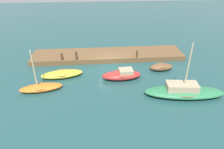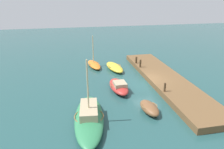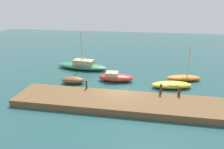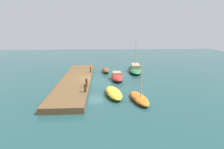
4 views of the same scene
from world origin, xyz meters
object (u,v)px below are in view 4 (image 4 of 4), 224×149
at_px(rowboat_orange, 139,98).
at_px(mooring_post_mid_west, 87,83).
at_px(sailboat_green, 135,69).
at_px(mooring_post_mid_east, 85,88).
at_px(motorboat_red, 117,77).
at_px(rowboat_yellow, 114,93).
at_px(dinghy_brown, 106,70).
at_px(mooring_post_west, 91,70).

xyz_separation_m(rowboat_orange, mooring_post_mid_west, (-2.98, -5.40, 0.74)).
distance_m(sailboat_green, mooring_post_mid_east, 13.72).
relative_size(motorboat_red, sailboat_green, 0.56).
height_order(sailboat_green, mooring_post_mid_east, sailboat_green).
xyz_separation_m(motorboat_red, rowboat_yellow, (6.17, -0.89, -0.12)).
height_order(motorboat_red, mooring_post_mid_west, mooring_post_mid_west).
distance_m(motorboat_red, mooring_post_mid_west, 6.21).
relative_size(dinghy_brown, mooring_post_west, 3.15).
height_order(sailboat_green, mooring_post_west, sailboat_green).
height_order(dinghy_brown, mooring_post_west, mooring_post_west).
bearing_deg(mooring_post_west, mooring_post_mid_east, 0.00).
height_order(rowboat_orange, mooring_post_mid_west, rowboat_orange).
height_order(dinghy_brown, mooring_post_mid_east, mooring_post_mid_east).
height_order(dinghy_brown, mooring_post_mid_west, mooring_post_mid_west).
bearing_deg(mooring_post_west, rowboat_orange, 28.21).
bearing_deg(rowboat_orange, mooring_post_mid_east, -113.11).
bearing_deg(dinghy_brown, rowboat_yellow, -0.95).
xyz_separation_m(mooring_post_mid_west, mooring_post_mid_east, (1.65, 0.00, -0.07)).
height_order(dinghy_brown, rowboat_orange, rowboat_orange).
height_order(rowboat_yellow, dinghy_brown, dinghy_brown).
height_order(rowboat_yellow, mooring_post_mid_east, mooring_post_mid_east).
bearing_deg(dinghy_brown, mooring_post_mid_west, -18.35).
bearing_deg(sailboat_green, rowboat_yellow, -15.28).
bearing_deg(rowboat_orange, sailboat_green, 161.99).
bearing_deg(mooring_post_mid_east, rowboat_yellow, 95.74).
bearing_deg(rowboat_orange, rowboat_yellow, -133.18).
bearing_deg(mooring_post_mid_east, dinghy_brown, 167.92).
distance_m(mooring_post_west, mooring_post_mid_west, 7.09).
relative_size(sailboat_green, mooring_post_mid_west, 7.45).
distance_m(sailboat_green, mooring_post_mid_west, 12.36).
bearing_deg(mooring_post_mid_west, motorboat_red, 141.20).
xyz_separation_m(sailboat_green, rowboat_orange, (12.89, -1.98, -0.15)).
bearing_deg(mooring_post_mid_east, motorboat_red, 149.11).
bearing_deg(motorboat_red, rowboat_yellow, -10.67).
relative_size(sailboat_green, dinghy_brown, 2.72).
bearing_deg(rowboat_orange, dinghy_brown, -175.48).
distance_m(rowboat_orange, mooring_post_west, 11.45).
distance_m(mooring_post_mid_west, mooring_post_mid_east, 1.66).
distance_m(dinghy_brown, rowboat_orange, 12.74).
bearing_deg(mooring_post_mid_east, mooring_post_mid_west, 180.00).
bearing_deg(rowboat_orange, motorboat_red, -178.17).
relative_size(sailboat_green, mooring_post_west, 8.56).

